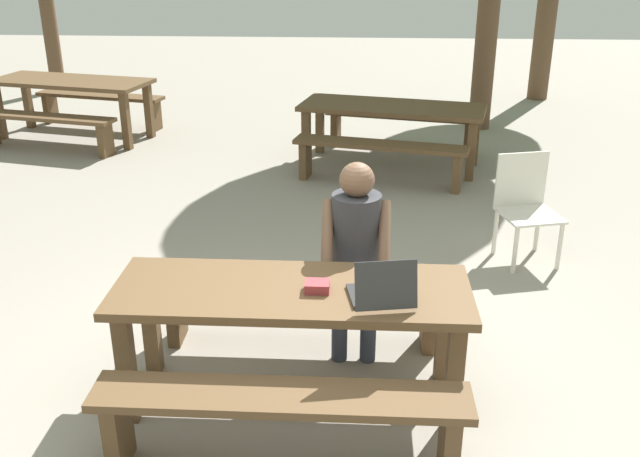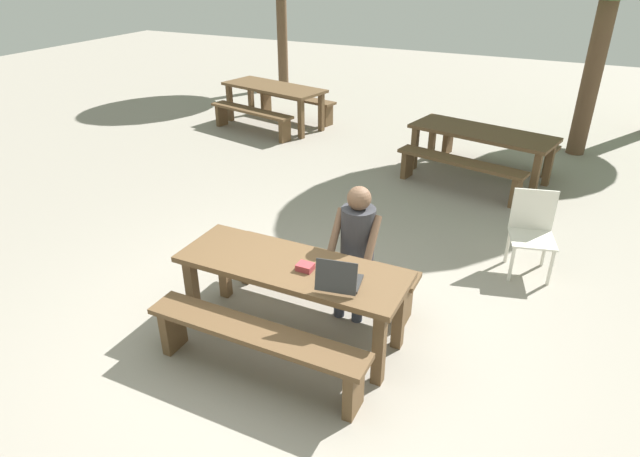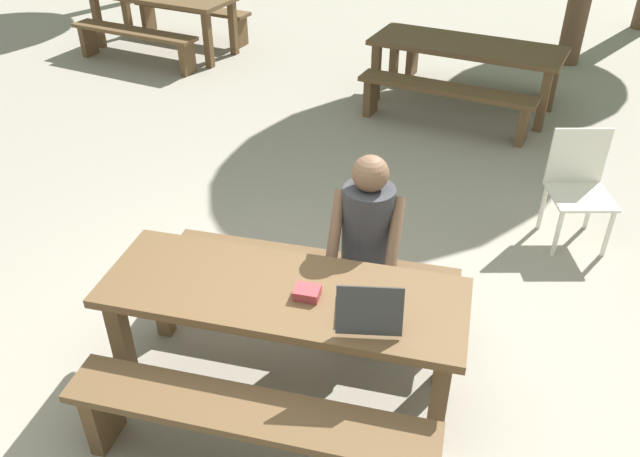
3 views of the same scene
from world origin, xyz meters
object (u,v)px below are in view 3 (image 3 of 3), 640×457
at_px(picnic_table_mid, 162,2).
at_px(laptop, 369,311).
at_px(picnic_table_front, 283,305).
at_px(picnic_table_rear, 466,53).
at_px(plastic_chair, 578,185).
at_px(small_pouch, 307,293).
at_px(person_seated, 366,236).

bearing_deg(picnic_table_mid, laptop, -43.16).
relative_size(picnic_table_front, picnic_table_rear, 0.91).
height_order(laptop, plastic_chair, laptop).
relative_size(small_pouch, picnic_table_rear, 0.06).
distance_m(picnic_table_front, laptop, 0.54).
xyz_separation_m(small_pouch, picnic_table_rear, (0.58, 4.53, -0.14)).
bearing_deg(picnic_table_mid, picnic_table_rear, -0.86).
height_order(person_seated, picnic_table_mid, person_seated).
bearing_deg(person_seated, small_pouch, -108.71).
xyz_separation_m(person_seated, picnic_table_mid, (-3.68, 4.89, -0.09)).
bearing_deg(picnic_table_mid, picnic_table_front, -46.10).
relative_size(small_pouch, plastic_chair, 0.15).
bearing_deg(person_seated, plastic_chair, 47.04).
xyz_separation_m(laptop, small_pouch, (-0.35, 0.11, -0.04)).
distance_m(picnic_table_front, picnic_table_rear, 4.56).
distance_m(small_pouch, plastic_chair, 2.62).
height_order(picnic_table_mid, picnic_table_rear, picnic_table_mid).
relative_size(picnic_table_front, picnic_table_mid, 0.91).
bearing_deg(picnic_table_mid, small_pouch, -45.15).
distance_m(laptop, picnic_table_mid, 6.78).
relative_size(person_seated, plastic_chair, 1.44).
height_order(laptop, picnic_table_mid, laptop).
height_order(small_pouch, picnic_table_rear, small_pouch).
xyz_separation_m(picnic_table_mid, picnic_table_rear, (4.06, -0.96, -0.04)).
distance_m(picnic_table_mid, picnic_table_rear, 4.17).
bearing_deg(plastic_chair, small_pouch, -141.44).
bearing_deg(picnic_table_rear, person_seated, -83.03).
bearing_deg(small_pouch, picnic_table_rear, 82.69).
bearing_deg(picnic_table_front, small_pouch, -11.51).
bearing_deg(small_pouch, plastic_chair, 52.77).
relative_size(laptop, small_pouch, 2.82).
xyz_separation_m(picnic_table_front, person_seated, (0.35, 0.57, 0.13)).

